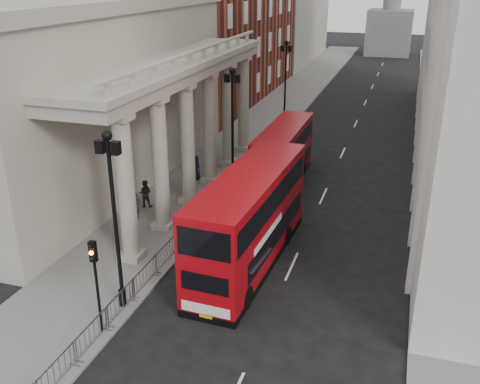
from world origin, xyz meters
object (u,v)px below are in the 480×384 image
Objects in this scene: bus_far at (283,154)px; pedestrian_a at (136,206)px; pedestrian_c at (196,168)px; bus_near at (250,218)px; pedestrian_b at (145,193)px; lamp_post_south at (114,210)px; lamp_post_mid at (232,119)px; lamp_post_north at (285,79)px; traffic_light at (95,270)px.

pedestrian_a is at bearing -128.56° from bus_far.
bus_near is at bearing -35.97° from pedestrian_c.
lamp_post_south is at bearing 96.83° from pedestrian_b.
lamp_post_south is 18.09m from bus_far.
pedestrian_b is (-8.48, 4.69, -1.58)m from bus_near.
lamp_post_south is 4.56× the size of pedestrian_b.
bus_far reaches higher than pedestrian_b.
bus_near is 11.88m from bus_far.
pedestrian_a is at bearing -117.94° from lamp_post_mid.
bus_far is (-1.03, 11.83, -0.41)m from bus_near.
bus_far is at bearing 79.35° from lamp_post_south.
pedestrian_b is (-4.14, -5.56, -3.88)m from lamp_post_mid.
lamp_post_south is 1.00× the size of lamp_post_north.
pedestrian_b is at bearing 111.66° from lamp_post_south.
lamp_post_south is at bearing -63.22° from pedestrian_a.
bus_far is at bearing -77.09° from lamp_post_north.
lamp_post_south reaches higher than pedestrian_c.
lamp_post_north is 34.07m from traffic_light.
lamp_post_north is (0.00, 32.00, 0.00)m from lamp_post_south.
pedestrian_a is (-3.90, -23.35, -3.97)m from lamp_post_north.
lamp_post_north reaches higher than pedestrian_b.
lamp_post_north is at bearing -115.71° from pedestrian_b.
bus_near is at bearing -84.66° from bus_far.
lamp_post_south is 4.57× the size of pedestrian_c.
bus_near is (4.34, -10.25, -2.30)m from lamp_post_mid.
bus_far is 11.54m from pedestrian_a.
pedestrian_c is at bearing 99.40° from traffic_light.
lamp_post_south is at bearing -90.00° from lamp_post_north.
pedestrian_b is 1.00× the size of pedestrian_c.
pedestrian_b is at bearing -135.87° from bus_far.
lamp_post_south is 1.00× the size of lamp_post_mid.
traffic_light is 0.44× the size of bus_far.
lamp_post_south is 0.71× the size of bus_near.
lamp_post_mid is 7.95m from pedestrian_b.
bus_far is 5.33× the size of pedestrian_b.
pedestrian_c is at bearing 100.21° from lamp_post_south.
bus_near is 8.89m from pedestrian_a.
traffic_light is 2.36× the size of pedestrian_c.
bus_far is at bearing 53.62° from pedestrian_a.
bus_near is 6.40× the size of pedestrian_b.
bus_far is (3.30, -14.42, -2.72)m from lamp_post_north.
bus_far is (3.20, 19.60, -0.91)m from traffic_light.
pedestrian_b is (-7.45, -7.14, -1.16)m from bus_far.
pedestrian_c is at bearing 84.79° from pedestrian_a.
lamp_post_mid is 4.57× the size of pedestrian_c.
lamp_post_mid is at bearing -154.15° from bus_far.
bus_far is at bearing 80.71° from traffic_light.
bus_far is 5.35× the size of pedestrian_c.
lamp_post_south is at bearing -124.35° from bus_near.
pedestrian_c is (-2.99, 18.07, -2.08)m from traffic_light.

